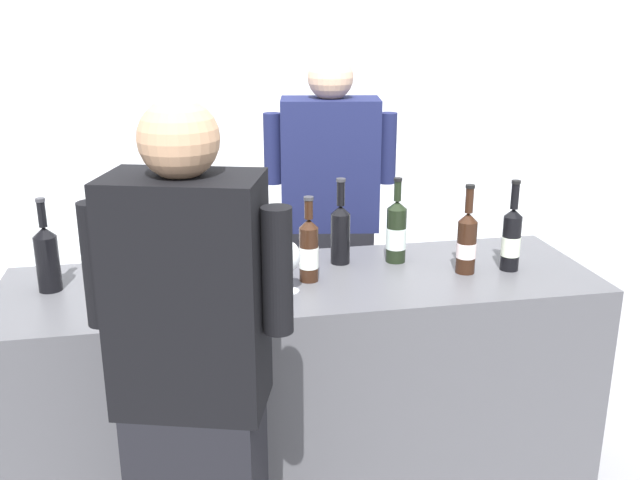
{
  "coord_description": "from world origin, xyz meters",
  "views": [
    {
      "loc": [
        -0.41,
        -2.46,
        1.89
      ],
      "look_at": [
        0.07,
        0.0,
        1.08
      ],
      "focal_mm": 40.17,
      "sensor_mm": 36.0,
      "label": 1
    }
  ],
  "objects_px": {
    "person_server": "(330,247)",
    "person_guest": "(195,410)",
    "wine_bottle_2": "(511,238)",
    "ice_bucket": "(149,248)",
    "wine_bottle_1": "(47,256)",
    "wine_bottle_4": "(396,232)",
    "wine_bottle_5": "(340,231)",
    "wine_glass": "(290,258)",
    "wine_bottle_0": "(309,250)",
    "wine_bottle_3": "(467,242)"
  },
  "relations": [
    {
      "from": "wine_bottle_2",
      "to": "wine_bottle_4",
      "type": "bearing_deg",
      "value": 156.45
    },
    {
      "from": "ice_bucket",
      "to": "person_guest",
      "type": "height_order",
      "value": "person_guest"
    },
    {
      "from": "wine_bottle_1",
      "to": "wine_bottle_4",
      "type": "xyz_separation_m",
      "value": [
        1.3,
        0.06,
        -0.0
      ]
    },
    {
      "from": "wine_bottle_2",
      "to": "wine_bottle_5",
      "type": "relative_size",
      "value": 1.03
    },
    {
      "from": "wine_bottle_0",
      "to": "wine_glass",
      "type": "bearing_deg",
      "value": -131.86
    },
    {
      "from": "wine_glass",
      "to": "ice_bucket",
      "type": "distance_m",
      "value": 0.57
    },
    {
      "from": "wine_glass",
      "to": "person_guest",
      "type": "height_order",
      "value": "person_guest"
    },
    {
      "from": "person_guest",
      "to": "wine_bottle_2",
      "type": "bearing_deg",
      "value": 27.4
    },
    {
      "from": "ice_bucket",
      "to": "wine_bottle_5",
      "type": "bearing_deg",
      "value": -1.13
    },
    {
      "from": "ice_bucket",
      "to": "wine_bottle_2",
      "type": "bearing_deg",
      "value": -9.0
    },
    {
      "from": "wine_bottle_5",
      "to": "wine_bottle_3",
      "type": "bearing_deg",
      "value": -24.01
    },
    {
      "from": "person_guest",
      "to": "wine_glass",
      "type": "bearing_deg",
      "value": 58.0
    },
    {
      "from": "wine_bottle_0",
      "to": "wine_bottle_1",
      "type": "distance_m",
      "value": 0.93
    },
    {
      "from": "wine_bottle_0",
      "to": "wine_bottle_3",
      "type": "relative_size",
      "value": 0.93
    },
    {
      "from": "wine_bottle_1",
      "to": "wine_bottle_2",
      "type": "bearing_deg",
      "value": -3.87
    },
    {
      "from": "wine_bottle_2",
      "to": "wine_glass",
      "type": "distance_m",
      "value": 0.87
    },
    {
      "from": "wine_bottle_2",
      "to": "person_server",
      "type": "xyz_separation_m",
      "value": [
        -0.56,
        0.69,
        -0.22
      ]
    },
    {
      "from": "wine_glass",
      "to": "wine_bottle_5",
      "type": "bearing_deg",
      "value": 47.53
    },
    {
      "from": "wine_bottle_2",
      "to": "wine_bottle_4",
      "type": "relative_size",
      "value": 1.04
    },
    {
      "from": "wine_bottle_2",
      "to": "ice_bucket",
      "type": "bearing_deg",
      "value": 171.0
    },
    {
      "from": "person_server",
      "to": "wine_bottle_2",
      "type": "bearing_deg",
      "value": -50.74
    },
    {
      "from": "wine_bottle_2",
      "to": "wine_glass",
      "type": "relative_size",
      "value": 1.9
    },
    {
      "from": "wine_bottle_5",
      "to": "ice_bucket",
      "type": "height_order",
      "value": "wine_bottle_5"
    },
    {
      "from": "wine_bottle_5",
      "to": "person_guest",
      "type": "relative_size",
      "value": 0.2
    },
    {
      "from": "person_server",
      "to": "person_guest",
      "type": "height_order",
      "value": "person_server"
    },
    {
      "from": "wine_bottle_1",
      "to": "wine_bottle_2",
      "type": "distance_m",
      "value": 1.71
    },
    {
      "from": "person_guest",
      "to": "wine_bottle_4",
      "type": "bearing_deg",
      "value": 44.68
    },
    {
      "from": "wine_bottle_4",
      "to": "wine_bottle_3",
      "type": "bearing_deg",
      "value": -37.64
    },
    {
      "from": "wine_bottle_1",
      "to": "person_guest",
      "type": "height_order",
      "value": "person_guest"
    },
    {
      "from": "wine_bottle_2",
      "to": "wine_bottle_3",
      "type": "height_order",
      "value": "wine_bottle_2"
    },
    {
      "from": "wine_bottle_1",
      "to": "ice_bucket",
      "type": "bearing_deg",
      "value": 16.19
    },
    {
      "from": "ice_bucket",
      "to": "person_server",
      "type": "relative_size",
      "value": 0.13
    },
    {
      "from": "wine_bottle_0",
      "to": "person_server",
      "type": "distance_m",
      "value": 0.73
    },
    {
      "from": "wine_bottle_4",
      "to": "wine_glass",
      "type": "distance_m",
      "value": 0.52
    },
    {
      "from": "wine_bottle_4",
      "to": "person_guest",
      "type": "bearing_deg",
      "value": -135.32
    },
    {
      "from": "wine_bottle_0",
      "to": "wine_bottle_2",
      "type": "relative_size",
      "value": 0.91
    },
    {
      "from": "wine_bottle_3",
      "to": "wine_bottle_4",
      "type": "xyz_separation_m",
      "value": [
        -0.22,
        0.17,
        0.0
      ]
    },
    {
      "from": "person_server",
      "to": "wine_bottle_0",
      "type": "bearing_deg",
      "value": -108.19
    },
    {
      "from": "wine_bottle_0",
      "to": "wine_bottle_1",
      "type": "relative_size",
      "value": 0.94
    },
    {
      "from": "person_server",
      "to": "person_guest",
      "type": "xyz_separation_m",
      "value": [
        -0.66,
        -1.32,
        -0.0
      ]
    },
    {
      "from": "wine_bottle_0",
      "to": "wine_bottle_3",
      "type": "distance_m",
      "value": 0.6
    },
    {
      "from": "wine_bottle_0",
      "to": "wine_bottle_3",
      "type": "xyz_separation_m",
      "value": [
        0.6,
        -0.03,
        0.0
      ]
    },
    {
      "from": "wine_bottle_5",
      "to": "wine_glass",
      "type": "relative_size",
      "value": 1.84
    },
    {
      "from": "wine_bottle_2",
      "to": "wine_bottle_5",
      "type": "height_order",
      "value": "wine_bottle_2"
    },
    {
      "from": "wine_bottle_0",
      "to": "person_server",
      "type": "bearing_deg",
      "value": 71.81
    },
    {
      "from": "person_server",
      "to": "person_guest",
      "type": "bearing_deg",
      "value": -116.43
    },
    {
      "from": "wine_glass",
      "to": "ice_bucket",
      "type": "xyz_separation_m",
      "value": [
        -0.5,
        0.28,
        -0.02
      ]
    },
    {
      "from": "person_server",
      "to": "wine_bottle_4",
      "type": "bearing_deg",
      "value": -72.66
    },
    {
      "from": "wine_bottle_2",
      "to": "wine_glass",
      "type": "xyz_separation_m",
      "value": [
        -0.87,
        -0.06,
        -0.0
      ]
    },
    {
      "from": "wine_glass",
      "to": "person_guest",
      "type": "relative_size",
      "value": 0.11
    }
  ]
}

